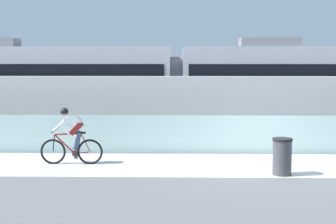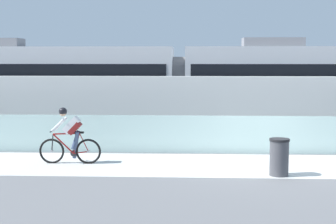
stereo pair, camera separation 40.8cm
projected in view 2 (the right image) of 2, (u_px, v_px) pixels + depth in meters
ground_plane at (265, 166)px, 14.34m from camera, size 200.00×200.00×0.00m
bike_path_deck at (265, 165)px, 14.34m from camera, size 32.00×3.20×0.01m
glass_parapet at (257, 135)px, 16.12m from camera, size 32.00×0.05×1.19m
concrete_barrier_wall at (251, 110)px, 17.85m from camera, size 32.00×0.36×2.36m
tram_rail_near at (243, 134)px, 20.43m from camera, size 32.00×0.08×0.01m
tram_rail_far at (240, 129)px, 21.86m from camera, size 32.00×0.08×0.01m
tram at (179, 85)px, 21.07m from camera, size 22.56×2.54×3.81m
cyclist_on_bike at (70, 137)px, 14.52m from camera, size 1.77×0.58×1.61m
trash_bin at (279, 157)px, 13.04m from camera, size 0.51×0.51×0.96m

